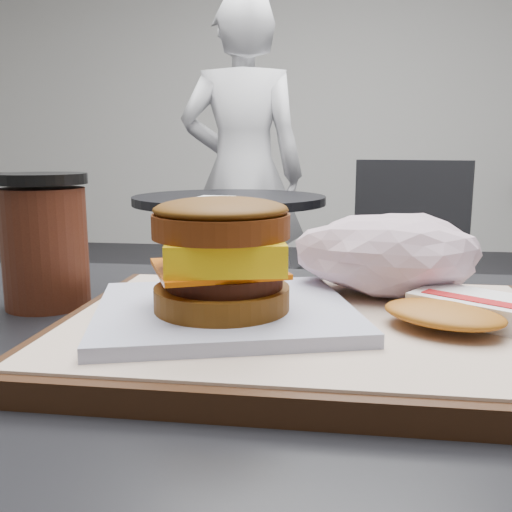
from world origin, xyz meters
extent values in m
cube|color=silver|center=(0.00, 5.00, 1.50)|extent=(8.00, 0.10, 3.00)
cube|color=black|center=(0.00, 0.00, 0.75)|extent=(0.80, 0.60, 0.04)
cube|color=black|center=(0.02, 0.03, 0.78)|extent=(0.38, 0.28, 0.02)
cube|color=beige|center=(0.02, 0.03, 0.79)|extent=(0.36, 0.26, 0.00)
cube|color=silver|center=(-0.05, 0.02, 0.80)|extent=(0.23, 0.22, 0.01)
cylinder|color=brown|center=(-0.05, 0.01, 0.81)|extent=(0.12, 0.12, 0.02)
cylinder|color=black|center=(-0.05, 0.01, 0.82)|extent=(0.11, 0.11, 0.01)
cube|color=#E56007|center=(-0.05, 0.01, 0.83)|extent=(0.12, 0.12, 0.00)
cube|color=yellow|center=(-0.05, 0.01, 0.84)|extent=(0.10, 0.10, 0.02)
cylinder|color=#703210|center=(-0.05, 0.01, 0.86)|extent=(0.12, 0.12, 0.02)
ellipsoid|color=brown|center=(-0.05, 0.01, 0.87)|extent=(0.12, 0.12, 0.02)
cube|color=white|center=(0.14, 0.04, 0.80)|extent=(0.11, 0.10, 0.02)
cube|color=#B2171B|center=(0.14, 0.02, 0.81)|extent=(0.08, 0.06, 0.00)
ellipsoid|color=#B86E1D|center=(0.11, 0.01, 0.80)|extent=(0.11, 0.10, 0.01)
cylinder|color=#431B10|center=(-0.23, 0.10, 0.83)|extent=(0.08, 0.08, 0.11)
cylinder|color=black|center=(-0.23, 0.10, 0.89)|extent=(0.08, 0.08, 0.01)
cylinder|color=black|center=(-0.35, 1.65, 0.01)|extent=(0.44, 0.44, 0.02)
cylinder|color=#A5A5AA|center=(-0.35, 1.65, 0.37)|extent=(0.07, 0.07, 0.70)
cylinder|color=black|center=(-0.35, 1.65, 0.73)|extent=(0.70, 0.70, 0.03)
cube|color=white|center=(-0.38, 1.55, 0.75)|extent=(0.13, 0.13, 0.00)
cylinder|color=#98989C|center=(0.11, 1.67, 0.22)|extent=(0.06, 0.06, 0.44)
cube|color=black|center=(0.11, 1.67, 0.46)|extent=(0.52, 0.52, 0.04)
cube|color=black|center=(0.30, 1.67, 0.68)|extent=(0.39, 0.15, 0.40)
imported|color=silver|center=(-0.40, 2.28, 0.80)|extent=(0.61, 0.43, 1.59)
camera|label=1|loc=(0.03, -0.39, 0.92)|focal=40.00mm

